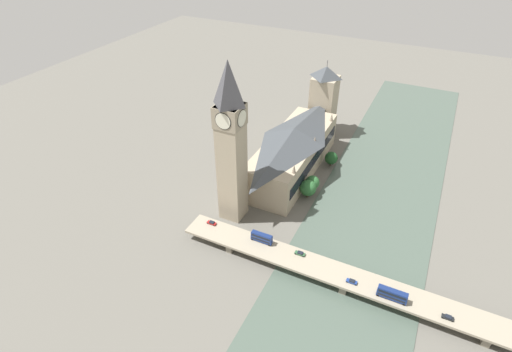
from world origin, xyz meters
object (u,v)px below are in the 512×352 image
Objects in this scene: road_bridge at (347,278)px; car_northbound_mid at (448,317)px; clock_tower at (231,142)px; car_northbound_tail at (212,223)px; victoria_tower at (323,101)px; double_decker_bus_lead at (392,294)px; parliament_hall at (293,150)px; car_northbound_lead at (352,281)px; double_decker_bus_mid at (262,237)px; car_southbound_lead at (300,253)px.

car_northbound_mid reaches higher than road_bridge.
car_northbound_tail is (2.87, 17.29, -37.98)m from clock_tower.
car_northbound_tail is (15.36, 124.04, -17.61)m from victoria_tower.
double_decker_bus_lead is at bearing 0.39° from car_northbound_mid.
parliament_hall is 94.37m from car_northbound_lead.
road_bridge is at bearing 177.38° from car_northbound_tail.
parliament_hall is 7.08× the size of double_decker_bus_lead.
road_bridge is at bearing 126.58° from parliament_hall.
double_decker_bus_mid is at bearing -4.02° from road_bridge.
double_decker_bus_mid reaches higher than car_northbound_tail.
parliament_hall is at bearing -38.87° from car_northbound_mid.
car_northbound_tail is (71.96, -5.64, 0.02)m from car_northbound_lead.
victoria_tower is at bearing -66.42° from car_northbound_lead.
road_bridge is 33.03× the size of car_southbound_lead.
double_decker_bus_lead reaches higher than car_northbound_tail.
double_decker_bus_mid is (-12.08, 69.71, -6.25)m from parliament_hall.
clock_tower is (12.55, 52.19, 29.80)m from parliament_hall.
parliament_hall is at bearing 90.06° from victoria_tower.
car_northbound_mid is 0.93× the size of car_southbound_lead.
car_northbound_lead is (-44.46, 5.40, -1.95)m from double_decker_bus_mid.
car_northbound_lead is (-56.60, 129.67, -17.63)m from victoria_tower.
double_decker_bus_mid is at bearing 95.58° from victoria_tower.
double_decker_bus_lead is at bearing 133.78° from parliament_hall.
double_decker_bus_lead reaches higher than car_southbound_lead.
double_decker_bus_mid reaches higher than car_southbound_lead.
car_southbound_lead is at bearing 104.16° from victoria_tower.
double_decker_bus_mid is at bearing 144.57° from clock_tower.
double_decker_bus_mid is 2.19× the size of car_southbound_lead.
road_bridge is at bearing 172.33° from car_southbound_lead.
double_decker_bus_lead is 21.42m from car_northbound_mid.
car_northbound_tail reaches higher than car_northbound_lead.
clock_tower reaches higher than car_southbound_lead.
car_northbound_lead is (-2.62, 2.46, 1.74)m from road_bridge.
car_northbound_mid is at bearing 174.17° from car_southbound_lead.
clock_tower is at bearing -12.58° from car_northbound_mid.
parliament_hall reaches higher than road_bridge.
car_northbound_lead is (16.47, -1.08, -2.06)m from double_decker_bus_lead.
car_northbound_tail is (88.43, -6.71, -2.04)m from double_decker_bus_lead.
car_northbound_tail reaches higher than car_northbound_mid.
car_northbound_tail is at bearing 77.49° from parliament_hall.
clock_tower is 41.83m from car_northbound_tail.
clock_tower is at bearing 83.32° from victoria_tower.
double_decker_bus_mid is 2.35× the size of car_northbound_mid.
victoria_tower reaches higher than double_decker_bus_lead.
clock_tower is 95.86m from double_decker_bus_lead.
car_northbound_tail is (69.34, -3.18, 1.76)m from road_bridge.
parliament_hall is 105.71m from double_decker_bus_lead.
victoria_tower is at bearing -89.94° from parliament_hall.
car_northbound_mid is 0.94× the size of car_northbound_tail.
double_decker_bus_lead is (-19.09, 3.54, 3.80)m from road_bridge.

